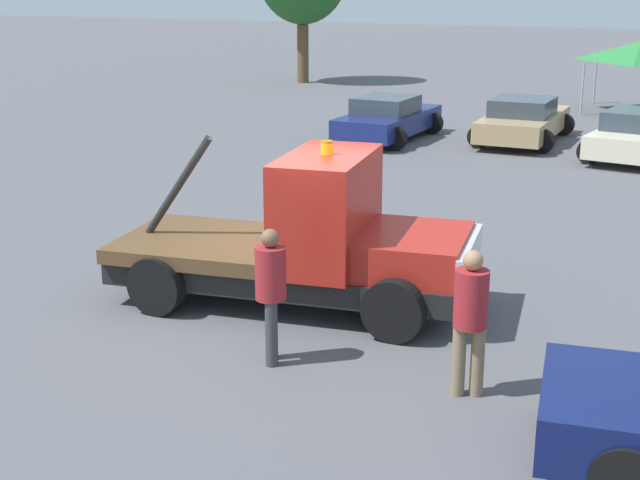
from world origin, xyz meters
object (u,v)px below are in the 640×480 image
object	(u,v)px
person_near_truck	(470,313)
parked_car_tan	(523,120)
canopy_tent_green	(640,51)
person_at_hood	(271,286)
parked_car_navy	(388,119)
parked_car_cream	(638,135)
tow_truck	(311,243)

from	to	relation	value
person_near_truck	parked_car_tan	bearing A→B (deg)	168.18
person_near_truck	canopy_tent_green	size ratio (longest dim) A/B	0.52
canopy_tent_green	person_at_hood	bearing A→B (deg)	-94.90
parked_car_navy	parked_car_cream	xyz separation A→B (m)	(7.22, 0.04, -0.00)
tow_truck	parked_car_tan	size ratio (longest dim) A/B	1.17
tow_truck	person_near_truck	world-z (taller)	tow_truck
tow_truck	parked_car_tan	xyz separation A→B (m)	(0.07, 15.22, -0.32)
person_at_hood	tow_truck	bearing A→B (deg)	73.95
person_near_truck	person_at_hood	bearing A→B (deg)	-109.21
person_at_hood	canopy_tent_green	distance (m)	25.43
tow_truck	person_near_truck	distance (m)	3.59
person_at_hood	canopy_tent_green	bearing A→B (deg)	58.22
person_near_truck	parked_car_cream	bearing A→B (deg)	156.92
parked_car_tan	canopy_tent_green	world-z (taller)	canopy_tent_green
parked_car_tan	parked_car_cream	xyz separation A→B (m)	(3.38, -1.28, -0.00)
tow_truck	parked_car_navy	size ratio (longest dim) A/B	1.20
person_near_truck	canopy_tent_green	bearing A→B (deg)	159.54
person_near_truck	parked_car_cream	size ratio (longest dim) A/B	0.39
person_near_truck	parked_car_navy	distance (m)	17.31
person_at_hood	canopy_tent_green	world-z (taller)	canopy_tent_green
parked_car_cream	tow_truck	bearing A→B (deg)	175.49
parked_car_tan	canopy_tent_green	bearing A→B (deg)	-16.66
parked_car_cream	person_near_truck	bearing A→B (deg)	-172.37
person_near_truck	tow_truck	bearing A→B (deg)	-145.87
parked_car_navy	canopy_tent_green	bearing A→B (deg)	-31.72
canopy_tent_green	person_near_truck	bearing A→B (deg)	-89.13
person_at_hood	parked_car_cream	size ratio (longest dim) A/B	0.38
tow_truck	parked_car_navy	xyz separation A→B (m)	(-3.77, 13.90, -0.33)
parked_car_cream	parked_car_tan	bearing A→B (deg)	78.70
person_near_truck	person_at_hood	world-z (taller)	person_near_truck
tow_truck	parked_car_cream	world-z (taller)	tow_truck
tow_truck	person_near_truck	size ratio (longest dim) A/B	3.12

